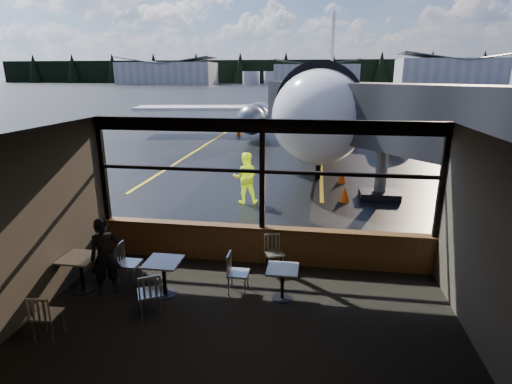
% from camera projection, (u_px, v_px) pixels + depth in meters
% --- Properties ---
extents(ground_plane, '(520.00, 520.00, 0.00)m').
position_uv_depth(ground_plane, '(314.00, 90.00, 123.68)').
color(ground_plane, black).
rests_on(ground_plane, ground).
extents(carpet_floor, '(8.00, 6.00, 0.01)m').
position_uv_depth(carpet_floor, '(239.00, 337.00, 7.01)').
color(carpet_floor, black).
rests_on(carpet_floor, ground).
extents(ceiling, '(8.00, 6.00, 0.04)m').
position_uv_depth(ceiling, '(236.00, 140.00, 6.03)').
color(ceiling, '#38332D').
rests_on(ceiling, ground).
extents(wall_left, '(0.04, 6.00, 3.50)m').
position_uv_depth(wall_left, '(17.00, 232.00, 7.09)').
color(wall_left, '#464038').
rests_on(wall_left, ground).
extents(wall_right, '(0.04, 6.00, 3.50)m').
position_uv_depth(wall_right, '(501.00, 263.00, 5.95)').
color(wall_right, '#464038').
rests_on(wall_right, ground).
extents(wall_back, '(8.00, 0.04, 3.50)m').
position_uv_depth(wall_back, '(174.00, 379.00, 3.67)').
color(wall_back, '#464038').
rests_on(wall_back, ground).
extents(window_sill, '(8.00, 0.28, 0.90)m').
position_uv_depth(window_sill, '(262.00, 245.00, 9.73)').
color(window_sill, '#56351A').
rests_on(window_sill, ground).
extents(window_header, '(8.00, 0.18, 0.30)m').
position_uv_depth(window_header, '(263.00, 126.00, 8.91)').
color(window_header, black).
rests_on(window_header, ground).
extents(mullion_left, '(0.12, 0.12, 2.60)m').
position_uv_depth(mullion_left, '(103.00, 170.00, 9.81)').
color(mullion_left, black).
rests_on(mullion_left, ground).
extents(mullion_centre, '(0.12, 0.12, 2.60)m').
position_uv_depth(mullion_centre, '(262.00, 176.00, 9.24)').
color(mullion_centre, black).
rests_on(mullion_centre, ground).
extents(mullion_right, '(0.12, 0.12, 2.60)m').
position_uv_depth(mullion_right, '(442.00, 182.00, 8.67)').
color(mullion_right, black).
rests_on(mullion_right, ground).
extents(window_transom, '(8.00, 0.10, 0.08)m').
position_uv_depth(window_transom, '(262.00, 171.00, 9.21)').
color(window_transom, black).
rests_on(window_transom, ground).
extents(airliner, '(30.17, 35.67, 10.54)m').
position_uv_depth(airliner, '(329.00, 62.00, 27.23)').
color(airliner, white).
rests_on(airliner, ground_plane).
extents(jet_bridge, '(8.52, 10.41, 4.54)m').
position_uv_depth(jet_bridge, '(386.00, 140.00, 13.92)').
color(jet_bridge, '#2A2A2C').
rests_on(jet_bridge, ground_plane).
extents(cafe_table_near, '(0.63, 0.63, 0.69)m').
position_uv_depth(cafe_table_near, '(282.00, 284.00, 8.15)').
color(cafe_table_near, '#9E9992').
rests_on(cafe_table_near, carpet_floor).
extents(cafe_table_mid, '(0.71, 0.71, 0.78)m').
position_uv_depth(cafe_table_mid, '(164.00, 278.00, 8.29)').
color(cafe_table_mid, '#A7A09A').
rests_on(cafe_table_mid, carpet_floor).
extents(cafe_table_left, '(0.72, 0.72, 0.79)m').
position_uv_depth(cafe_table_left, '(81.00, 274.00, 8.44)').
color(cafe_table_left, '#9F9992').
rests_on(cafe_table_left, carpet_floor).
extents(chair_near_w, '(0.49, 0.49, 0.90)m').
position_uv_depth(chair_near_w, '(238.00, 274.00, 8.34)').
color(chair_near_w, beige).
rests_on(chair_near_w, carpet_floor).
extents(chair_near_n, '(0.62, 0.62, 0.87)m').
position_uv_depth(chair_near_n, '(274.00, 254.00, 9.31)').
color(chair_near_n, '#B8B3A6').
rests_on(chair_near_n, carpet_floor).
extents(chair_mid_s, '(0.69, 0.69, 0.93)m').
position_uv_depth(chair_mid_s, '(150.00, 293.00, 7.56)').
color(chair_mid_s, beige).
rests_on(chair_mid_s, carpet_floor).
extents(chair_mid_w, '(0.53, 0.53, 0.94)m').
position_uv_depth(chair_mid_w, '(129.00, 264.00, 8.73)').
color(chair_mid_w, beige).
rests_on(chair_mid_w, carpet_floor).
extents(chair_left_s, '(0.51, 0.51, 0.89)m').
position_uv_depth(chair_left_s, '(47.00, 315.00, 6.91)').
color(chair_left_s, beige).
rests_on(chair_left_s, carpet_floor).
extents(passenger, '(0.72, 0.68, 1.65)m').
position_uv_depth(passenger, '(105.00, 257.00, 8.26)').
color(passenger, black).
rests_on(passenger, carpet_floor).
extents(ground_crew, '(1.00, 0.83, 1.83)m').
position_uv_depth(ground_crew, '(245.00, 178.00, 14.21)').
color(ground_crew, '#BFF219').
rests_on(ground_crew, ground_plane).
extents(cone_nose, '(0.39, 0.39, 0.54)m').
position_uv_depth(cone_nose, '(342.00, 177.00, 17.04)').
color(cone_nose, orange).
rests_on(cone_nose, ground_plane).
extents(cone_wing, '(0.39, 0.39, 0.54)m').
position_uv_depth(cone_wing, '(239.00, 132.00, 30.30)').
color(cone_wing, '#FC4807').
rests_on(cone_wing, ground_plane).
extents(hangar_left, '(45.00, 18.00, 11.00)m').
position_uv_depth(hangar_left, '(167.00, 72.00, 189.09)').
color(hangar_left, silver).
rests_on(hangar_left, ground_plane).
extents(hangar_mid, '(38.00, 15.00, 10.00)m').
position_uv_depth(hangar_mid, '(316.00, 74.00, 183.91)').
color(hangar_mid, silver).
rests_on(hangar_mid, ground_plane).
extents(hangar_right, '(50.00, 20.00, 12.00)m').
position_uv_depth(hangar_right, '(460.00, 71.00, 168.37)').
color(hangar_right, silver).
rests_on(hangar_right, ground_plane).
extents(fuel_tank_a, '(8.00, 8.00, 6.00)m').
position_uv_depth(fuel_tank_a, '(251.00, 78.00, 185.94)').
color(fuel_tank_a, silver).
rests_on(fuel_tank_a, ground_plane).
extents(fuel_tank_b, '(8.00, 8.00, 6.00)m').
position_uv_depth(fuel_tank_b, '(272.00, 78.00, 184.51)').
color(fuel_tank_b, silver).
rests_on(fuel_tank_b, ground_plane).
extents(fuel_tank_c, '(8.00, 8.00, 6.00)m').
position_uv_depth(fuel_tank_c, '(294.00, 78.00, 183.07)').
color(fuel_tank_c, silver).
rests_on(fuel_tank_c, ground_plane).
extents(treeline, '(360.00, 3.00, 12.00)m').
position_uv_depth(treeline, '(317.00, 72.00, 207.34)').
color(treeline, black).
rests_on(treeline, ground_plane).
extents(cone_extra, '(0.40, 0.40, 0.56)m').
position_uv_depth(cone_extra, '(345.00, 194.00, 14.50)').
color(cone_extra, '#CF5906').
rests_on(cone_extra, ground_plane).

